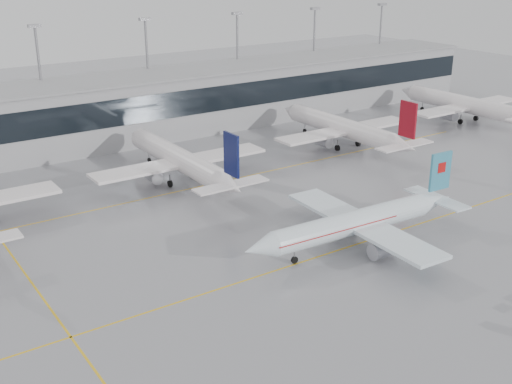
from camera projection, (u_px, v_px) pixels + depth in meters
ground at (311, 259)px, 78.24m from camera, size 320.00×320.00×0.00m
taxi_line_main at (311, 259)px, 78.23m from camera, size 120.00×0.25×0.01m
taxi_line_north at (192, 188)px, 101.44m from camera, size 120.00×0.25×0.01m
taxi_line_cross at (27, 276)px, 74.08m from camera, size 0.25×60.00×0.01m
terminal at (111, 112)px, 124.08m from camera, size 180.00×15.00×12.00m
terminal_glass at (126, 112)px, 117.71m from camera, size 180.00×0.20×5.00m
terminal_roof at (109, 80)px, 121.88m from camera, size 182.00×16.00×0.40m
light_masts at (96, 69)px, 126.12m from camera, size 156.40×1.00×22.60m
air_canada_jet at (360, 222)px, 81.02m from camera, size 33.26×25.71×10.09m
parked_jet_c at (180, 160)px, 102.99m from camera, size 29.64×36.96×11.72m
parked_jet_d at (344, 128)px, 121.37m from camera, size 29.64×36.96×11.72m
parked_jet_e at (465, 105)px, 139.76m from camera, size 29.64×36.96×11.72m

